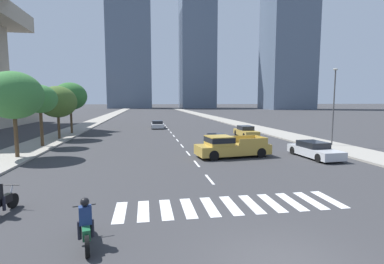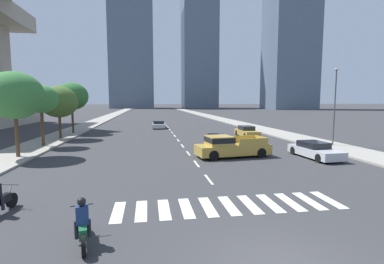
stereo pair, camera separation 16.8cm
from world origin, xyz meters
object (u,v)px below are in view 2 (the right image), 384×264
at_px(sedan_silver_1, 315,150).
at_px(sedan_silver_3, 159,125).
at_px(pickup_truck, 229,147).
at_px(street_tree_second, 41,99).
at_px(motorcycle_trailing, 83,226).
at_px(sedan_green_2, 218,142).
at_px(street_tree_fourth, 72,96).
at_px(sedan_gold_0, 247,132).
at_px(street_lamp_east, 335,101).
at_px(street_tree_third, 59,102).
at_px(street_tree_nearest, 14,95).

height_order(sedan_silver_1, sedan_silver_3, sedan_silver_3).
bearing_deg(pickup_truck, sedan_silver_1, 161.49).
bearing_deg(pickup_truck, street_tree_second, -31.77).
relative_size(motorcycle_trailing, sedan_green_2, 0.46).
xyz_separation_m(street_tree_second, street_tree_fourth, (0.00, 10.86, 0.44)).
xyz_separation_m(sedan_silver_3, street_tree_fourth, (-11.43, -6.34, 4.36)).
bearing_deg(sedan_green_2, sedan_gold_0, 145.00).
bearing_deg(sedan_silver_3, street_lamp_east, -142.35).
distance_m(motorcycle_trailing, street_tree_second, 21.45).
height_order(sedan_silver_3, street_tree_third, street_tree_third).
bearing_deg(sedan_silver_1, sedan_gold_0, 179.46).
bearing_deg(sedan_silver_1, street_lamp_east, 130.64).
height_order(sedan_gold_0, sedan_silver_3, sedan_gold_0).
relative_size(street_lamp_east, street_tree_second, 1.27).
xyz_separation_m(street_tree_nearest, street_tree_fourth, (0.00, 16.18, 0.19)).
height_order(pickup_truck, sedan_silver_3, pickup_truck).
xyz_separation_m(sedan_green_2, street_tree_fourth, (-16.17, 13.82, 4.35)).
distance_m(motorcycle_trailing, street_tree_third, 26.37).
relative_size(motorcycle_trailing, street_tree_third, 0.36).
xyz_separation_m(pickup_truck, street_tree_fourth, (-15.95, 18.11, 4.12)).
bearing_deg(sedan_green_2, street_lamp_east, 85.98).
bearing_deg(street_lamp_east, street_tree_third, 161.30).
height_order(motorcycle_trailing, sedan_silver_3, motorcycle_trailing).
bearing_deg(sedan_silver_1, street_tree_fourth, -134.36).
relative_size(street_lamp_east, street_tree_fourth, 1.10).
height_order(sedan_silver_3, street_tree_nearest, street_tree_nearest).
bearing_deg(sedan_green_2, street_tree_second, -99.76).
xyz_separation_m(street_lamp_east, street_tree_nearest, (-27.15, -1.47, 0.39)).
bearing_deg(sedan_green_2, motorcycle_trailing, -26.21).
distance_m(sedan_gold_0, street_tree_second, 22.51).
xyz_separation_m(pickup_truck, street_tree_third, (-15.95, 12.59, 3.42)).
bearing_deg(motorcycle_trailing, sedan_green_2, -39.93).
xyz_separation_m(street_tree_nearest, street_tree_second, (-0.00, 5.32, -0.25)).
distance_m(motorcycle_trailing, pickup_truck, 14.84).
xyz_separation_m(sedan_gold_0, street_tree_fourth, (-21.67, 6.14, 4.33)).
bearing_deg(street_tree_nearest, sedan_gold_0, 24.85).
bearing_deg(sedan_silver_1, street_tree_nearest, -101.56).
bearing_deg(motorcycle_trailing, street_lamp_east, -64.01).
height_order(sedan_gold_0, street_tree_fourth, street_tree_fourth).
bearing_deg(street_tree_nearest, motorcycle_trailing, -61.57).
bearing_deg(sedan_silver_3, street_tree_nearest, 154.00).
bearing_deg(street_tree_nearest, street_lamp_east, 3.09).
distance_m(street_lamp_east, street_tree_fourth, 30.88).
relative_size(sedan_gold_0, street_tree_fourth, 0.72).
bearing_deg(street_lamp_east, street_tree_second, 171.91).
xyz_separation_m(sedan_silver_1, street_tree_third, (-22.33, 13.85, 3.66)).
distance_m(sedan_silver_3, street_tree_nearest, 25.60).
relative_size(motorcycle_trailing, street_tree_second, 0.37).
distance_m(sedan_silver_1, street_tree_fourth, 29.88).
height_order(sedan_silver_1, street_tree_fourth, street_tree_fourth).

